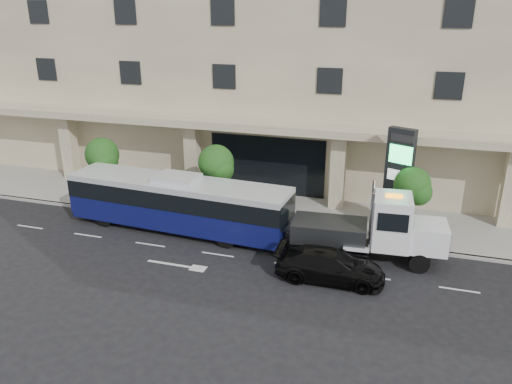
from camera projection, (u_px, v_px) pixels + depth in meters
ground at (228, 243)px, 27.76m from camera, size 120.00×120.00×0.00m
sidewalk at (254, 209)px, 32.21m from camera, size 120.00×6.00×0.15m
curb at (239, 227)px, 29.53m from camera, size 120.00×0.30×0.15m
convention_center at (295, 40)px, 38.11m from camera, size 60.00×17.60×20.00m
tree_left at (103, 157)px, 32.65m from camera, size 2.27×2.20×4.22m
tree_mid at (216, 165)px, 30.39m from camera, size 2.28×2.20×4.38m
tree_right at (412, 188)px, 27.29m from camera, size 2.10×2.00×4.04m
city_bus at (178, 202)px, 28.82m from camera, size 13.45×3.67×3.37m
tow_truck at (375, 230)px, 25.40m from camera, size 8.79×2.67×3.99m
black_sedan at (330, 266)px, 23.73m from camera, size 5.24×2.22×1.51m
signage_pylon at (398, 180)px, 27.91m from camera, size 1.58×1.09×6.03m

